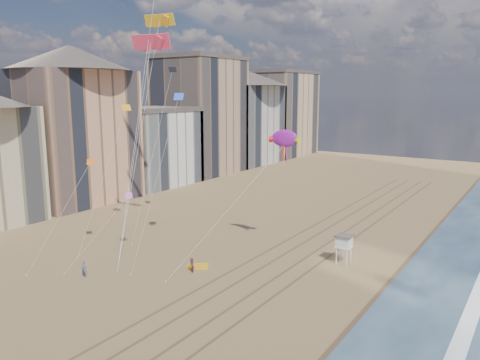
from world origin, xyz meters
name	(u,v)px	position (x,y,z in m)	size (l,w,h in m)	color
ground	(91,359)	(0.00, 0.00, 0.00)	(260.00, 260.00, 0.00)	brown
wet_sand	(453,256)	(19.00, 40.00, 0.00)	(260.00, 260.00, 0.00)	#42301E
tracks	(298,254)	(2.55, 30.00, 0.01)	(7.68, 120.00, 0.01)	brown
buildings	(184,120)	(-45.73, 65.59, 13.55)	(34.72, 131.35, 29.00)	#C6B284
lifeguard_stand	(344,242)	(8.59, 29.93, 2.71)	(1.95, 1.95, 3.52)	silver
grounded_kite	(198,266)	(-5.10, 19.42, 0.14)	(2.39, 1.52, 0.27)	orange
show_kite	(284,139)	(0.80, 29.16, 14.55)	(5.07, 8.01, 21.28)	#931693
kite_flyer_a	(84,269)	(-13.67, 10.19, 0.97)	(0.71, 0.46, 1.94)	#4F5265
kite_flyer_b	(192,265)	(-4.68, 17.81, 0.86)	(0.83, 0.65, 1.71)	#904950
small_kites	(142,118)	(-15.57, 21.77, 16.92)	(14.32, 14.64, 16.18)	black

